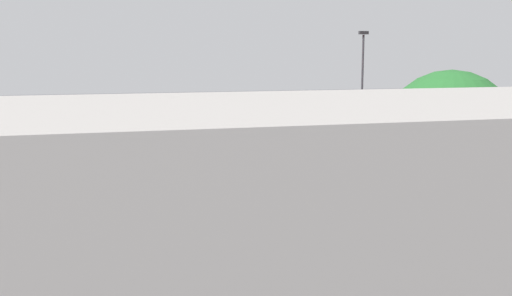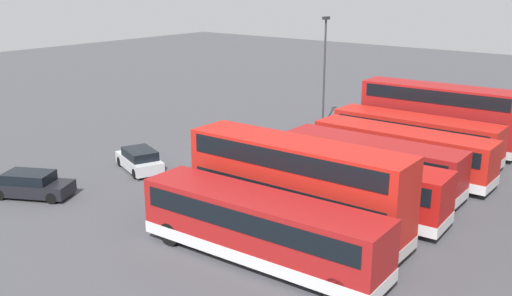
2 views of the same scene
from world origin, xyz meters
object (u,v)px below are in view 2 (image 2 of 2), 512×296
Objects in this scene: bus_single_deck_third at (402,151)px; car_hatchback_silver at (140,160)px; bus_single_deck_fifth at (344,183)px; bus_double_decker_near_end at (438,115)px; car_small_green at (32,185)px; lamp_post_tall at (325,65)px; bus_double_decker_sixth at (297,185)px; box_truck_blue at (501,111)px; bus_single_deck_second at (415,136)px; bus_single_deck_fourth at (372,163)px; bus_single_deck_seventh at (261,227)px.

car_hatchback_silver is at bearing -55.51° from bus_single_deck_third.
car_hatchback_silver is at bearing -81.53° from bus_single_deck_fifth.
bus_double_decker_near_end is 1.01× the size of bus_single_deck_fifth.
car_small_green is 24.51m from lamp_post_tall.
bus_double_decker_sixth is at bearing 83.19° from car_hatchback_silver.
car_hatchback_silver and car_small_green have the same top height.
bus_single_deck_fifth is at bearing 120.94° from car_small_green.
car_small_green is at bearing -27.39° from box_truck_blue.
lamp_post_tall reaches higher than bus_single_deck_second.
box_truck_blue reaches higher than bus_single_deck_fourth.
lamp_post_tall reaches higher than box_truck_blue.
bus_single_deck_fifth reaches higher than car_small_green.
bus_single_deck_third is at bearing -5.61° from box_truck_blue.
bus_single_deck_second is 11.13m from bus_single_deck_fifth.
bus_single_deck_third is 10.89m from bus_double_decker_sixth.
lamp_post_tall is (-16.89, 3.09, 4.46)m from car_hatchback_silver.
bus_single_deck_fifth is at bearing 98.47° from car_hatchback_silver.
bus_single_deck_fifth is 0.94× the size of bus_single_deck_seventh.
bus_double_decker_near_end is 2.48× the size of car_hatchback_silver.
bus_single_deck_fourth is 7.59m from bus_double_decker_sixth.
lamp_post_tall reaches higher than bus_single_deck_third.
bus_double_decker_near_end is at bearing -174.55° from bus_single_deck_third.
lamp_post_tall is at bearing -90.89° from bus_double_decker_near_end.
bus_double_decker_near_end is 0.96× the size of bus_single_deck_seventh.
box_truck_blue is (-29.22, 1.30, 0.08)m from bus_single_deck_seventh.
car_small_green is at bearing -42.25° from bus_single_deck_third.
car_hatchback_silver is at bearing -96.81° from bus_double_decker_sixth.
box_truck_blue is at bearing 176.02° from bus_double_decker_sixth.
bus_single_deck_second is 2.51× the size of car_hatchback_silver.
bus_single_deck_third is 1.41× the size of box_truck_blue.
bus_single_deck_fifth is 13.86m from car_hatchback_silver.
box_truck_blue is at bearing 152.61° from car_small_green.
bus_double_decker_sixth reaches higher than car_small_green.
bus_single_deck_third reaches higher than car_small_green.
car_small_green is (31.09, -16.11, -1.01)m from box_truck_blue.
lamp_post_tall is at bearing -111.34° from bus_single_deck_second.
bus_single_deck_second reaches higher than car_hatchback_silver.
bus_double_decker_sixth is at bearing -171.66° from bus_single_deck_seventh.
lamp_post_tall is (-0.15, -9.71, 2.72)m from bus_double_decker_near_end.
bus_double_decker_near_end reaches higher than car_small_green.
bus_single_deck_second is 14.73m from bus_double_decker_sixth.
bus_single_deck_third is 21.80m from car_small_green.
bus_single_deck_second is at bearing -1.33° from bus_double_decker_near_end.
bus_single_deck_second is 10.93m from lamp_post_tall.
bus_double_decker_sixth is 1.26× the size of lamp_post_tall.
lamp_post_tall is (-10.92, -10.14, 3.54)m from bus_single_deck_fourth.
bus_double_decker_near_end reaches higher than bus_single_deck_fifth.
bus_double_decker_sixth is (18.31, 0.38, 0.00)m from bus_double_decker_near_end.
bus_single_deck_third is at bearing 11.69° from bus_single_deck_second.
bus_single_deck_fourth reaches higher than car_hatchback_silver.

